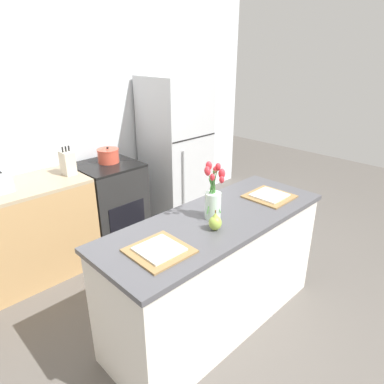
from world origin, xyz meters
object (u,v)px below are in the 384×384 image
Objects in this scene: plate_setting_left at (159,250)px; plate_setting_right at (269,196)px; stove_range at (111,204)px; pear_figurine at (215,222)px; refrigerator at (176,150)px; knife_block at (68,163)px; flower_vase at (213,198)px; cooking_pot at (108,156)px.

plate_setting_right is (1.13, 0.00, 0.00)m from plate_setting_left.
plate_setting_left is (-0.67, -1.65, 0.47)m from stove_range.
refrigerator is at bearing 55.14° from pear_figurine.
knife_block is (-0.42, -0.02, 0.57)m from stove_range.
refrigerator is 1.92m from flower_vase.
cooking_pot is at bearing 103.94° from plate_setting_right.
knife_block is (-0.18, 1.69, 0.05)m from pear_figurine.
refrigerator is at bearing 73.67° from plate_setting_right.
knife_block is at bearing 100.68° from flower_vase.
stove_range is 1.84m from plate_setting_left.
stove_range is 1.70m from flower_vase.
flower_vase is 1.20× the size of plate_setting_right.
knife_block reaches higher than plate_setting_right.
knife_block is (-0.46, -0.05, 0.04)m from cooking_pot.
refrigerator is 6.41× the size of knife_block.
plate_setting_right is (-0.48, -1.65, 0.06)m from refrigerator.
plate_setting_right is at bearing -76.06° from cooking_pot.
plate_setting_left is 1.00× the size of plate_setting_right.
knife_block is at bearing 96.10° from pear_figurine.
plate_setting_right is (0.59, -0.07, -0.14)m from flower_vase.
refrigerator is 5.18× the size of plate_setting_right.
plate_setting_left is 1.66m from knife_block.
refrigerator reaches higher than flower_vase.
refrigerator is at bearing 0.79° from knife_block.
cooking_pot is (0.71, 1.69, 0.06)m from plate_setting_left.
pear_figurine is (-0.24, -1.70, 0.51)m from stove_range.
cooking_pot is (-0.90, 0.04, 0.11)m from refrigerator.
cooking_pot is 0.47m from knife_block.
flower_vase reaches higher than stove_range.
plate_setting_left is at bearing -134.34° from refrigerator.
plate_setting_left is 1.51× the size of cooking_pot.
flower_vase is at bearing -95.97° from cooking_pot.
flower_vase is 0.61m from plate_setting_right.
flower_vase is 0.19m from pear_figurine.
refrigerator reaches higher than stove_range.
plate_setting_left is at bearing 173.22° from pear_figurine.
knife_block is (-0.29, 1.56, -0.04)m from flower_vase.
plate_setting_right is at bearing -61.62° from knife_block.
stove_range is 2.72× the size of plate_setting_right.
flower_vase is at bearing -79.32° from knife_block.
pear_figurine is at bearing -83.90° from knife_block.
stove_range is at bearing -179.96° from refrigerator.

